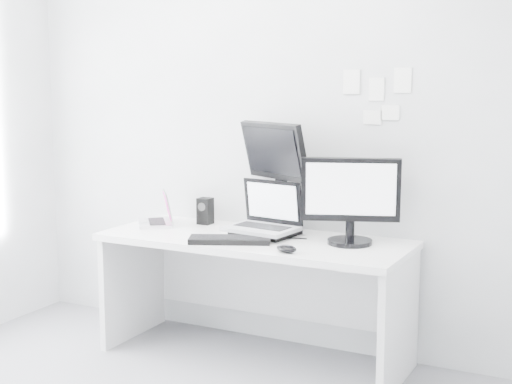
% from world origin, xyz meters
% --- Properties ---
extents(back_wall, '(3.60, 0.00, 3.60)m').
position_xyz_m(back_wall, '(0.00, 1.60, 1.35)').
color(back_wall, silver).
rests_on(back_wall, ground).
extents(desk, '(1.80, 0.70, 0.73)m').
position_xyz_m(desk, '(0.00, 1.25, 0.36)').
color(desk, white).
rests_on(desk, ground).
extents(macbook, '(0.35, 0.37, 0.22)m').
position_xyz_m(macbook, '(-0.73, 1.30, 0.84)').
color(macbook, silver).
rests_on(macbook, desk).
extents(speaker, '(0.11, 0.11, 0.17)m').
position_xyz_m(speaker, '(-0.46, 1.46, 0.81)').
color(speaker, black).
rests_on(speaker, desk).
extents(dell_laptop, '(0.43, 0.35, 0.33)m').
position_xyz_m(dell_laptop, '(0.02, 1.30, 0.89)').
color(dell_laptop, '#A7A9AF').
rests_on(dell_laptop, desk).
extents(rear_monitor, '(0.53, 0.37, 0.68)m').
position_xyz_m(rear_monitor, '(0.06, 1.43, 1.07)').
color(rear_monitor, black).
rests_on(rear_monitor, desk).
extents(samsung_monitor, '(0.60, 0.42, 0.50)m').
position_xyz_m(samsung_monitor, '(0.55, 1.34, 0.98)').
color(samsung_monitor, black).
rests_on(samsung_monitor, desk).
extents(keyboard, '(0.48, 0.34, 0.03)m').
position_xyz_m(keyboard, '(-0.06, 1.07, 0.75)').
color(keyboard, black).
rests_on(keyboard, desk).
extents(mouse, '(0.14, 0.11, 0.04)m').
position_xyz_m(mouse, '(0.32, 0.99, 0.75)').
color(mouse, black).
rests_on(mouse, desk).
extents(wall_note_0, '(0.10, 0.00, 0.14)m').
position_xyz_m(wall_note_0, '(0.45, 1.59, 1.62)').
color(wall_note_0, white).
rests_on(wall_note_0, back_wall).
extents(wall_note_1, '(0.09, 0.00, 0.13)m').
position_xyz_m(wall_note_1, '(0.60, 1.59, 1.58)').
color(wall_note_1, white).
rests_on(wall_note_1, back_wall).
extents(wall_note_2, '(0.10, 0.00, 0.14)m').
position_xyz_m(wall_note_2, '(0.75, 1.59, 1.63)').
color(wall_note_2, white).
rests_on(wall_note_2, back_wall).
extents(wall_note_3, '(0.11, 0.00, 0.08)m').
position_xyz_m(wall_note_3, '(0.58, 1.59, 1.42)').
color(wall_note_3, white).
rests_on(wall_note_3, back_wall).
extents(wall_note_4, '(0.11, 0.00, 0.08)m').
position_xyz_m(wall_note_4, '(0.68, 1.59, 1.45)').
color(wall_note_4, white).
rests_on(wall_note_4, back_wall).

